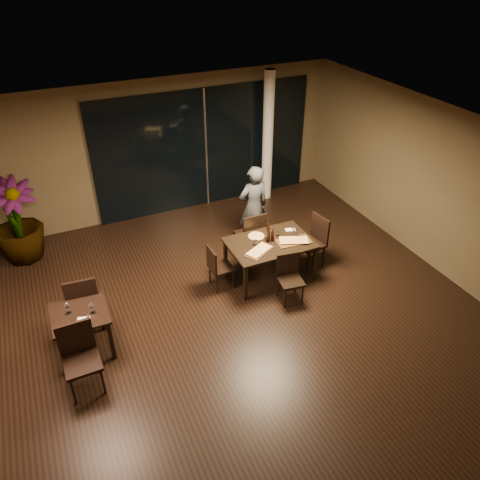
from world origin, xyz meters
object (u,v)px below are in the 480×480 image
chair_main_far (252,234)px  bottle_b (273,235)px  chair_main_near (289,275)px  chair_side_far (83,300)px  bottle_c (268,231)px  side_table (80,319)px  main_table (270,246)px  chair_side_near (80,354)px  diner (253,207)px  bottle_a (268,234)px  potted_plant (16,222)px  chair_main_right (314,239)px  chair_main_left (217,266)px

chair_main_far → bottle_b: bearing=99.6°
chair_main_near → chair_side_far: 3.38m
chair_main_far → bottle_c: bearing=97.9°
side_table → chair_side_far: 0.50m
chair_side_far → chair_main_near: bearing=173.2°
chair_main_near → chair_side_far: chair_side_far is taller
main_table → chair_side_near: (-3.51, -1.15, -0.09)m
diner → main_table: bearing=77.3°
chair_side_near → bottle_a: bottle_a is taller
main_table → chair_main_far: 0.65m
bottle_c → chair_side_far: bearing=-177.4°
potted_plant → chair_main_right: bearing=-26.6°
chair_main_far → chair_side_far: bearing=11.5°
chair_main_near → bottle_c: bearing=98.3°
side_table → diner: 3.96m
chair_main_left → diner: 1.63m
chair_main_right → chair_side_far: bearing=-98.2°
bottle_b → bottle_c: size_ratio=0.82×
chair_main_right → potted_plant: potted_plant is taller
diner → bottle_c: size_ratio=5.50×
chair_main_left → diner: size_ratio=0.49×
chair_side_near → potted_plant: size_ratio=0.64×
bottle_b → chair_main_left: bearing=176.0°
chair_side_far → bottle_b: chair_side_far is taller
main_table → potted_plant: bearing=148.3°
chair_side_far → bottle_c: size_ratio=3.34×
bottle_b → potted_plant: bearing=148.8°
chair_main_left → chair_main_right: 1.94m
side_table → chair_main_right: size_ratio=0.79×
chair_main_left → diner: diner is taller
potted_plant → chair_side_far: bearing=-72.5°
main_table → chair_main_far: (-0.05, 0.64, -0.10)m
chair_main_far → potted_plant: (-4.04, 1.88, 0.25)m
chair_main_near → chair_main_right: (0.92, 0.69, 0.08)m
main_table → diner: 1.15m
chair_main_far → chair_main_right: 1.18m
chair_main_near → bottle_c: 0.93m
main_table → chair_main_left: bearing=174.9°
side_table → bottle_c: size_ratio=2.56×
side_table → diner: (3.61, 1.62, 0.24)m
chair_main_near → bottle_a: (-0.05, 0.73, 0.42)m
diner → bottle_b: diner is taller
chair_side_near → bottle_b: chair_side_near is taller
chair_main_right → potted_plant: size_ratio=0.62×
chair_main_far → bottle_b: 0.71m
bottle_a → chair_main_left: bearing=176.9°
chair_main_left → chair_main_right: chair_main_right is taller
chair_side_near → bottle_a: size_ratio=3.33×
chair_side_far → diner: (3.50, 1.13, 0.28)m
chair_main_right → bottle_c: (-0.92, 0.13, 0.34)m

